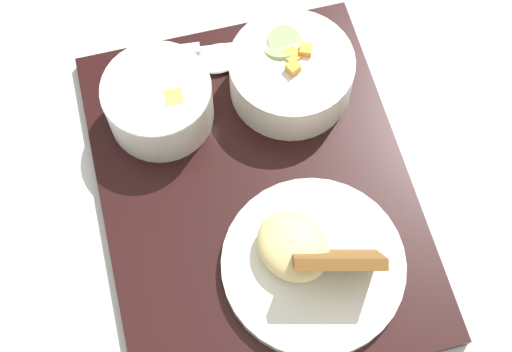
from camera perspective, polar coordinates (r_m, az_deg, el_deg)
name	(u,v)px	position (r m, az deg, el deg)	size (l,w,h in m)	color
ground_plane	(256,193)	(0.75, 0.00, -1.40)	(4.00, 4.00, 0.00)	silver
serving_tray	(256,191)	(0.74, 0.00, -1.18)	(0.44, 0.36, 0.01)	black
bowl_salad	(291,73)	(0.76, 2.82, 8.26)	(0.13, 0.13, 0.06)	silver
bowl_soup	(158,100)	(0.75, -7.82, 6.05)	(0.11, 0.11, 0.06)	silver
plate_main	(311,260)	(0.69, 4.43, -6.71)	(0.18, 0.18, 0.08)	silver
knife	(189,52)	(0.81, -5.40, 9.88)	(0.05, 0.18, 0.01)	silver
spoon	(203,63)	(0.80, -4.25, 9.04)	(0.04, 0.14, 0.01)	silver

